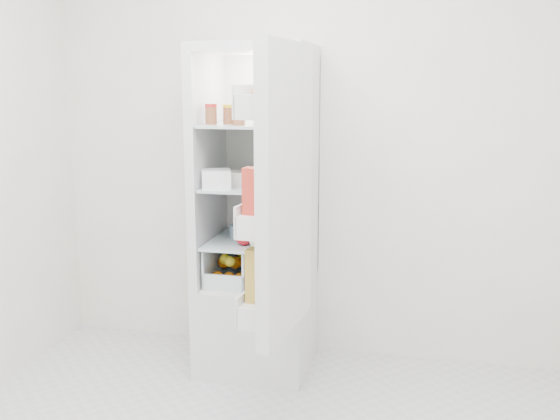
% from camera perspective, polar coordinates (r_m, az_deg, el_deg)
% --- Properties ---
extents(room_walls, '(3.02, 3.02, 2.61)m').
position_cam_1_polar(room_walls, '(2.17, -5.55, 11.37)').
color(room_walls, white).
rests_on(room_walls, ground).
extents(refrigerator, '(0.60, 0.60, 1.80)m').
position_cam_1_polar(refrigerator, '(3.54, -1.93, -3.75)').
color(refrigerator, silver).
rests_on(refrigerator, ground).
extents(shelf_low, '(0.49, 0.53, 0.01)m').
position_cam_1_polar(shelf_low, '(3.46, -2.20, -2.82)').
color(shelf_low, silver).
rests_on(shelf_low, refrigerator).
extents(shelf_mid, '(0.49, 0.53, 0.02)m').
position_cam_1_polar(shelf_mid, '(3.40, -2.24, 2.25)').
color(shelf_mid, silver).
rests_on(shelf_mid, refrigerator).
extents(shelf_top, '(0.49, 0.53, 0.02)m').
position_cam_1_polar(shelf_top, '(3.37, -2.29, 7.80)').
color(shelf_top, silver).
rests_on(shelf_top, refrigerator).
extents(crisper_left, '(0.23, 0.46, 0.22)m').
position_cam_1_polar(crisper_left, '(3.53, -4.11, -4.75)').
color(crisper_left, silver).
rests_on(crisper_left, refrigerator).
extents(crisper_right, '(0.23, 0.46, 0.22)m').
position_cam_1_polar(crisper_right, '(3.47, -0.23, -5.02)').
color(crisper_right, silver).
rests_on(crisper_right, refrigerator).
extents(condiment_jars, '(0.46, 0.16, 0.08)m').
position_cam_1_polar(condiment_jars, '(3.26, -2.82, 8.56)').
color(condiment_jars, '#B21919').
rests_on(condiment_jars, shelf_top).
extents(squeeze_bottle, '(0.05, 0.05, 0.16)m').
position_cam_1_polar(squeeze_bottle, '(3.29, 1.26, 9.23)').
color(squeeze_bottle, silver).
rests_on(squeeze_bottle, shelf_top).
extents(tub_white, '(0.19, 0.19, 0.10)m').
position_cam_1_polar(tub_white, '(3.29, -5.87, 2.86)').
color(tub_white, white).
rests_on(tub_white, shelf_mid).
extents(tub_cream, '(0.13, 0.13, 0.07)m').
position_cam_1_polar(tub_cream, '(3.37, -3.70, 2.92)').
color(tub_cream, silver).
rests_on(tub_cream, shelf_mid).
extents(tin_red, '(0.13, 0.13, 0.07)m').
position_cam_1_polar(tin_red, '(3.19, 0.35, 2.39)').
color(tin_red, '#B93B1B').
rests_on(tin_red, shelf_mid).
extents(foil_tray, '(0.18, 0.16, 0.04)m').
position_cam_1_polar(foil_tray, '(3.52, -2.36, 2.98)').
color(foil_tray, silver).
rests_on(foil_tray, shelf_mid).
extents(tub_green, '(0.13, 0.16, 0.08)m').
position_cam_1_polar(tub_green, '(3.37, 0.36, 3.01)').
color(tub_green, '#41904B').
rests_on(tub_green, shelf_mid).
extents(red_cabbage, '(0.18, 0.18, 0.18)m').
position_cam_1_polar(red_cabbage, '(3.52, 0.74, -0.94)').
color(red_cabbage, '#5E2162').
rests_on(red_cabbage, shelf_low).
extents(bell_pepper, '(0.10, 0.10, 0.10)m').
position_cam_1_polar(bell_pepper, '(3.34, -3.31, -2.41)').
color(bell_pepper, red).
rests_on(bell_pepper, shelf_low).
extents(mushroom_bowl, '(0.15, 0.15, 0.06)m').
position_cam_1_polar(mushroom_bowl, '(3.54, -3.57, -1.87)').
color(mushroom_bowl, '#86AEC8').
rests_on(mushroom_bowl, shelf_low).
extents(salad_bag, '(0.10, 0.10, 0.10)m').
position_cam_1_polar(salad_bag, '(3.23, -1.93, -2.78)').
color(salad_bag, '#B2CD9A').
rests_on(salad_bag, shelf_low).
extents(citrus_pile, '(0.20, 0.24, 0.16)m').
position_cam_1_polar(citrus_pile, '(3.49, -4.38, -5.27)').
color(citrus_pile, orange).
rests_on(citrus_pile, refrigerator).
extents(veg_pile, '(0.16, 0.30, 0.10)m').
position_cam_1_polar(veg_pile, '(3.48, -0.15, -5.77)').
color(veg_pile, '#1E4517').
rests_on(veg_pile, refrigerator).
extents(fridge_door, '(0.23, 0.60, 1.30)m').
position_cam_1_polar(fridge_door, '(2.78, -0.03, 1.11)').
color(fridge_door, silver).
rests_on(fridge_door, refrigerator).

